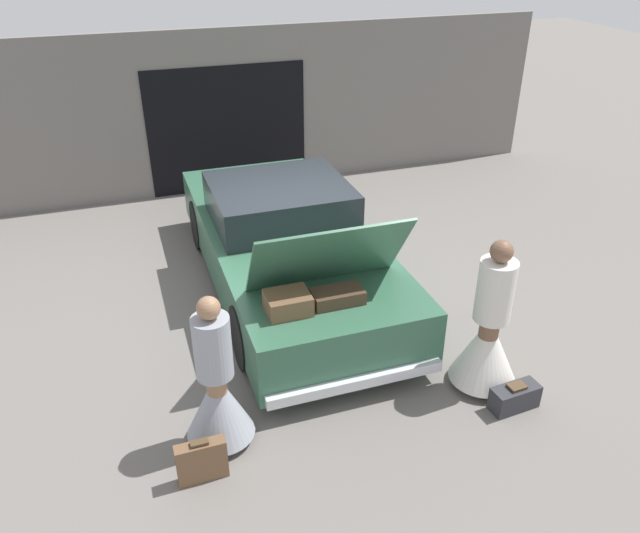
{
  "coord_description": "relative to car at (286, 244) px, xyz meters",
  "views": [
    {
      "loc": [
        -1.93,
        -7.02,
        4.41
      ],
      "look_at": [
        0.0,
        -1.35,
        1.02
      ],
      "focal_mm": 35.0,
      "sensor_mm": 36.0,
      "label": 1
    }
  ],
  "objects": [
    {
      "name": "person_right",
      "position": [
        1.4,
        -2.64,
        -0.01
      ],
      "size": [
        0.71,
        0.71,
        1.72
      ],
      "rotation": [
        0.0,
        0.0,
        1.79
      ],
      "color": "brown",
      "rests_on": "ground_plane"
    },
    {
      "name": "ground_plane",
      "position": [
        0.0,
        -0.02,
        -0.62
      ],
      "size": [
        40.0,
        40.0,
        0.0
      ],
      "primitive_type": "plane",
      "color": "slate"
    },
    {
      "name": "person_left",
      "position": [
        -1.4,
        -2.54,
        -0.05
      ],
      "size": [
        0.65,
        0.65,
        1.6
      ],
      "rotation": [
        0.0,
        0.0,
        -1.36
      ],
      "color": "#997051",
      "rests_on": "ground_plane"
    },
    {
      "name": "car",
      "position": [
        0.0,
        0.0,
        0.0
      ],
      "size": [
        2.03,
        5.0,
        1.74
      ],
      "color": "#336047",
      "rests_on": "ground_plane"
    },
    {
      "name": "garage_wall_back",
      "position": [
        0.0,
        3.74,
        0.77
      ],
      "size": [
        12.0,
        0.14,
        2.8
      ],
      "color": "slate",
      "rests_on": "ground_plane"
    },
    {
      "name": "suitcase_beside_left_person",
      "position": [
        -1.65,
        -2.98,
        -0.41
      ],
      "size": [
        0.45,
        0.13,
        0.44
      ],
      "color": "brown",
      "rests_on": "ground_plane"
    },
    {
      "name": "suitcase_beside_right_person",
      "position": [
        1.51,
        -3.08,
        -0.49
      ],
      "size": [
        0.52,
        0.25,
        0.29
      ],
      "color": "#2D2D33",
      "rests_on": "ground_plane"
    }
  ]
}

